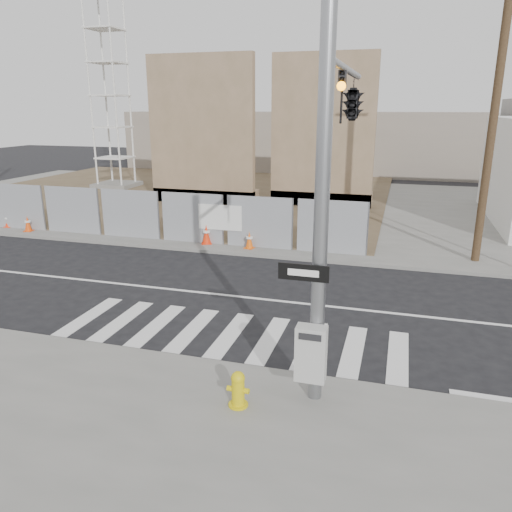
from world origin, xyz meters
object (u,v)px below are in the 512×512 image
(signal_pole, at_px, (344,136))
(crane_tower, at_px, (106,47))
(traffic_cone_c, at_px, (206,234))
(traffic_cone_b, at_px, (28,224))
(fire_hydrant, at_px, (238,389))
(traffic_cone_a, at_px, (8,220))
(traffic_cone_d, at_px, (249,240))

(signal_pole, relative_size, crane_tower, 0.39)
(crane_tower, height_order, traffic_cone_c, crane_tower)
(crane_tower, bearing_deg, traffic_cone_b, -76.06)
(fire_hydrant, bearing_deg, crane_tower, 126.34)
(fire_hydrant, height_order, traffic_cone_a, fire_hydrant)
(signal_pole, height_order, traffic_cone_c, signal_pole)
(traffic_cone_b, distance_m, traffic_cone_d, 10.21)
(crane_tower, relative_size, traffic_cone_c, 23.40)
(traffic_cone_c, relative_size, traffic_cone_d, 1.16)
(traffic_cone_a, xyz_separation_m, traffic_cone_b, (1.45, -0.41, 0.02))
(signal_pole, xyz_separation_m, traffic_cone_a, (-15.88, 7.13, -4.35))
(crane_tower, height_order, traffic_cone_a, crane_tower)
(traffic_cone_d, bearing_deg, traffic_cone_c, 174.17)
(traffic_cone_c, bearing_deg, crane_tower, 133.40)
(fire_hydrant, height_order, traffic_cone_d, fire_hydrant)
(crane_tower, relative_size, traffic_cone_a, 28.26)
(crane_tower, relative_size, traffic_cone_b, 26.68)
(fire_hydrant, distance_m, traffic_cone_d, 10.66)
(traffic_cone_a, bearing_deg, traffic_cone_b, -15.97)
(fire_hydrant, bearing_deg, traffic_cone_c, 115.25)
(signal_pole, height_order, fire_hydrant, signal_pole)
(traffic_cone_a, bearing_deg, traffic_cone_d, -1.67)
(crane_tower, distance_m, traffic_cone_a, 14.78)
(crane_tower, distance_m, traffic_cone_b, 15.33)
(traffic_cone_a, xyz_separation_m, traffic_cone_c, (9.80, -0.15, 0.06))
(signal_pole, xyz_separation_m, fire_hydrant, (-1.29, -3.46, -4.32))
(traffic_cone_a, bearing_deg, crane_tower, 97.71)
(signal_pole, distance_m, traffic_cone_d, 9.09)
(signal_pole, xyz_separation_m, traffic_cone_b, (-14.43, 6.71, -4.33))
(traffic_cone_b, xyz_separation_m, traffic_cone_d, (10.21, 0.07, -0.01))
(crane_tower, xyz_separation_m, traffic_cone_a, (1.61, -11.92, -8.59))
(traffic_cone_a, distance_m, traffic_cone_b, 1.51)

